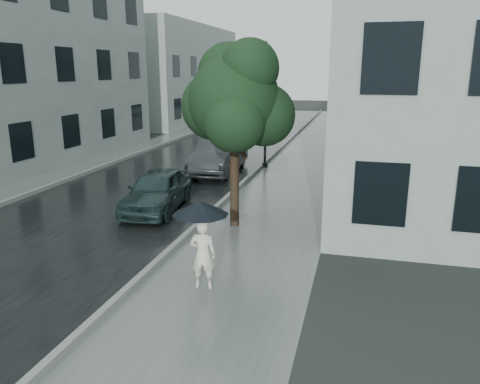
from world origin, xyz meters
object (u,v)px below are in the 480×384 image
(pedestrian, at_px, (203,254))
(car_near, at_px, (157,190))
(lamp_post, at_px, (262,96))
(car_far, at_px, (219,155))
(street_tree, at_px, (235,99))

(pedestrian, height_order, car_near, pedestrian)
(pedestrian, height_order, lamp_post, lamp_post)
(lamp_post, bearing_deg, car_near, -108.52)
(car_near, bearing_deg, car_far, 81.79)
(lamp_post, xyz_separation_m, car_far, (-1.56, -1.64, -2.44))
(street_tree, relative_size, car_far, 1.11)
(lamp_post, xyz_separation_m, car_near, (-1.81, -7.54, -2.55))
(pedestrian, xyz_separation_m, car_near, (-3.22, 4.87, -0.08))
(lamp_post, bearing_deg, street_tree, -88.25)
(street_tree, height_order, car_far, street_tree)
(car_near, height_order, car_far, car_far)
(lamp_post, height_order, car_near, lamp_post)
(pedestrian, relative_size, street_tree, 0.28)
(street_tree, distance_m, car_near, 4.13)
(car_near, bearing_deg, street_tree, -21.33)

